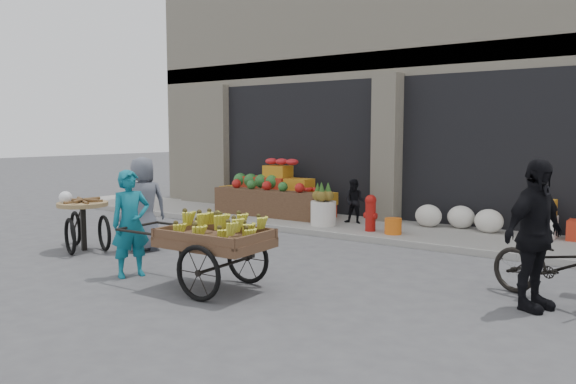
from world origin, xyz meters
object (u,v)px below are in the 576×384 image
Objects in this scene: banana_cart at (212,235)px; tricycle_cart at (83,218)px; pineapple_bin at (323,213)px; cyclist at (534,235)px; vendor_grey at (143,204)px; seated_person at (355,201)px; bicycle at (558,266)px; fire_hydrant at (371,211)px; orange_bucket at (393,226)px; vendor_woman at (131,224)px.

banana_cart is 1.63× the size of tricycle_cart.
pineapple_bin is 0.30× the size of cyclist.
vendor_grey reaches higher than tricycle_cart.
cyclist reaches higher than pineapple_bin.
seated_person is 5.50m from bicycle.
seated_person is 5.60m from cyclist.
vendor_grey is (-1.90, -4.02, 0.22)m from seated_person.
bicycle is 0.61m from cyclist.
vendor_grey is 6.42m from bicycle.
orange_bucket is (0.50, -0.05, -0.23)m from fire_hydrant.
orange_bucket is 0.22× the size of tricycle_cart.
tricycle_cart reaches higher than pineapple_bin.
vendor_woman is 1.04× the size of tricycle_cart.
cyclist is at bearing 119.20° from vendor_grey.
vendor_grey is at bearing 154.80° from banana_cart.
fire_hydrant is 4.55m from bicycle.
seated_person is 0.62× the size of vendor_woman.
pineapple_bin is 4.71m from vendor_woman.
vendor_grey is 6.17m from cyclist.
orange_bucket is at bearing -3.58° from pineapple_bin.
tricycle_cart is (-3.48, 0.53, -0.14)m from banana_cart.
banana_cart is (1.10, -4.53, 0.34)m from pineapple_bin.
pineapple_bin is at bearing 176.42° from orange_bucket.
seated_person is 0.58× the size of vendor_grey.
fire_hydrant is 0.49× the size of tricycle_cart.
vendor_woman is 0.93× the size of vendor_grey.
cyclist reaches higher than orange_bucket.
fire_hydrant is 0.30× the size of banana_cart.
orange_bucket is 0.18× the size of cyclist.
vendor_grey reaches higher than orange_bucket.
seated_person reaches higher than pineapple_bin.
vendor_woman is at bearing -175.84° from banana_cart.
cyclist is at bearing 173.86° from bicycle.
seated_person is at bearing -179.82° from vendor_grey.
seated_person is at bearing 137.12° from fire_hydrant.
banana_cart is (0.70, -5.13, 0.12)m from seated_person.
orange_bucket is at bearing 162.45° from vendor_grey.
fire_hydrant is 0.96m from seated_person.
cyclist is at bearing -39.93° from fire_hydrant.
cyclist is (-0.20, -0.40, 0.41)m from bicycle.
vendor_woman reaches higher than pineapple_bin.
banana_cart is at bearing 133.38° from cyclist.
vendor_grey is at bearing 117.54° from bicycle.
vendor_woman reaches higher than seated_person.
bicycle reaches higher than orange_bucket.
pineapple_bin is 3.76m from vendor_grey.
seated_person is 5.37m from tricycle_cart.
bicycle is (4.45, -3.22, -0.13)m from seated_person.
vendor_grey is (0.87, 0.58, 0.24)m from tricycle_cart.
vendor_woman is at bearing -112.36° from orange_bucket.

